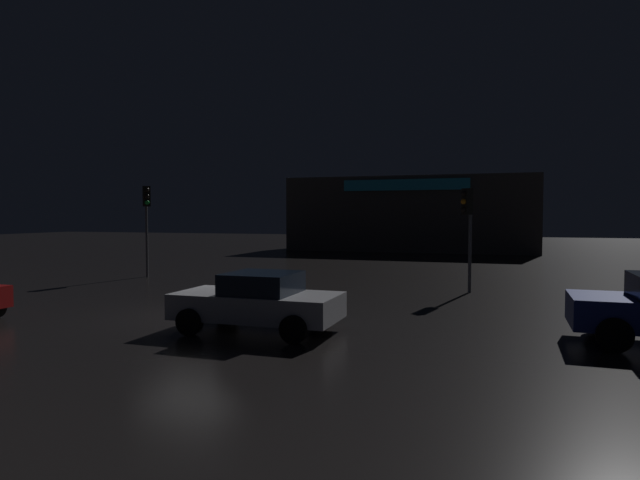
# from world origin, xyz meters

# --- Properties ---
(ground_plane) EXTENTS (120.00, 120.00, 0.00)m
(ground_plane) POSITION_xyz_m (0.00, 0.00, 0.00)
(ground_plane) COLOR black
(store_building) EXTENTS (18.73, 6.64, 5.69)m
(store_building) POSITION_xyz_m (1.57, 29.93, 2.85)
(store_building) COLOR #4C4742
(store_building) RESTS_ON ground
(traffic_signal_main) EXTENTS (0.42, 0.42, 3.73)m
(traffic_signal_main) POSITION_xyz_m (7.03, 6.98, 2.81)
(traffic_signal_main) COLOR #595B60
(traffic_signal_main) RESTS_ON ground
(traffic_signal_opposite) EXTENTS (0.42, 0.43, 4.08)m
(traffic_signal_opposite) POSITION_xyz_m (-6.90, 7.64, 3.12)
(traffic_signal_opposite) COLOR #595B60
(traffic_signal_opposite) RESTS_ON ground
(car_crossing) EXTENTS (3.95, 2.09, 1.41)m
(car_crossing) POSITION_xyz_m (2.64, -1.25, 0.72)
(car_crossing) COLOR #B7B7BF
(car_crossing) RESTS_ON ground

